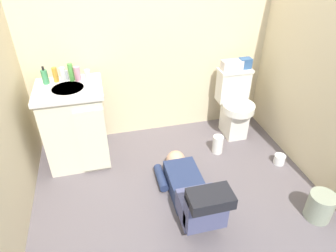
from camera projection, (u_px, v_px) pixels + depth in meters
ground_plane at (175, 185)px, 2.82m from camera, size 3.03×2.91×0.04m
wall_back at (150, 25)px, 2.94m from camera, size 2.69×0.08×2.40m
wall_right at (333, 48)px, 2.40m from camera, size 0.08×1.91×2.40m
toilet at (234, 104)px, 3.31m from camera, size 0.36×0.46×0.75m
vanity_cabinet at (76, 125)px, 2.88m from camera, size 0.60×0.53×0.82m
faucet at (67, 76)px, 2.74m from camera, size 0.02×0.02×0.10m
person_plumber at (191, 191)px, 2.48m from camera, size 0.39×1.06×0.52m
tissue_box at (232, 65)px, 3.13m from camera, size 0.22×0.11×0.10m
toiletry_bag at (245, 63)px, 3.16m from camera, size 0.12×0.09×0.11m
soap_dispenser at (45, 77)px, 2.68m from camera, size 0.06×0.06×0.17m
bottle_amber at (55, 75)px, 2.71m from camera, size 0.05×0.05×0.14m
bottle_white at (63, 74)px, 2.73m from camera, size 0.05×0.05×0.13m
bottle_green at (71, 72)px, 2.73m from camera, size 0.05×0.05×0.17m
bottle_pink at (77, 74)px, 2.74m from camera, size 0.06×0.06×0.13m
bottle_clear at (88, 75)px, 2.74m from camera, size 0.05×0.05×0.11m
trash_can at (320, 206)px, 2.42m from camera, size 0.21×0.21×0.24m
paper_towel_roll at (218, 144)px, 3.14m from camera, size 0.11×0.11×0.20m
toilet_paper_roll at (279, 159)px, 3.02m from camera, size 0.11×0.11×0.10m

